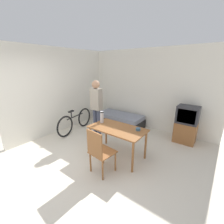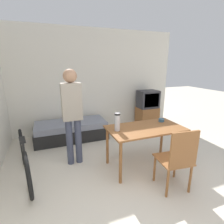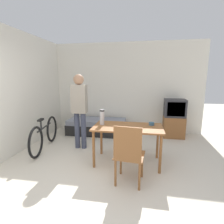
% 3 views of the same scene
% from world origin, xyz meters
% --- Properties ---
extents(ground_plane, '(20.00, 20.00, 0.00)m').
position_xyz_m(ground_plane, '(0.00, 0.00, 0.00)').
color(ground_plane, beige).
extents(wall_back, '(4.98, 0.06, 2.70)m').
position_xyz_m(wall_back, '(0.00, 3.29, 1.35)').
color(wall_back, silver).
rests_on(wall_back, ground_plane).
extents(daybed, '(1.73, 0.77, 0.44)m').
position_xyz_m(daybed, '(-0.60, 2.80, 0.22)').
color(daybed, black).
rests_on(daybed, ground_plane).
extents(tv, '(0.57, 0.46, 1.08)m').
position_xyz_m(tv, '(1.62, 2.89, 0.53)').
color(tv, brown).
rests_on(tv, ground_plane).
extents(dining_table, '(1.32, 0.73, 0.74)m').
position_xyz_m(dining_table, '(0.47, 1.12, 0.66)').
color(dining_table, brown).
rests_on(dining_table, ground_plane).
extents(wooden_chair, '(0.49, 0.49, 0.98)m').
position_xyz_m(wooden_chair, '(0.55, 0.36, 0.55)').
color(wooden_chair, brown).
rests_on(wooden_chair, ground_plane).
extents(bicycle, '(0.33, 1.63, 0.76)m').
position_xyz_m(bicycle, '(-1.52, 1.48, 0.35)').
color(bicycle, black).
rests_on(bicycle, ground_plane).
extents(person_standing, '(0.34, 0.23, 1.74)m').
position_xyz_m(person_standing, '(-0.70, 1.66, 1.02)').
color(person_standing, '#3D4256').
rests_on(person_standing, ground_plane).
extents(thermos_flask, '(0.09, 0.09, 0.30)m').
position_xyz_m(thermos_flask, '(-0.05, 1.16, 0.91)').
color(thermos_flask, '#B7B7BC').
rests_on(thermos_flask, dining_table).
extents(mate_bowl, '(0.11, 0.11, 0.06)m').
position_xyz_m(mate_bowl, '(0.92, 1.28, 0.77)').
color(mate_bowl, '#335670').
rests_on(mate_bowl, dining_table).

